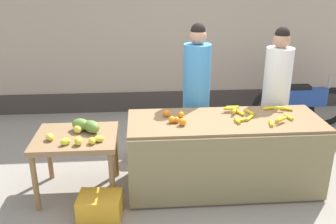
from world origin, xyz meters
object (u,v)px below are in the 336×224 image
at_px(vendor_woman_white_shirt, 275,97).
at_px(parked_motorcycle, 300,103).
at_px(vendor_woman_blue_shirt, 196,96).
at_px(produce_crate, 100,206).
at_px(produce_sack, 140,143).

bearing_deg(vendor_woman_white_shirt, parked_motorcycle, 51.74).
distance_m(vendor_woman_blue_shirt, produce_crate, 1.82).
bearing_deg(vendor_woman_blue_shirt, produce_sack, 171.94).
bearing_deg(vendor_woman_blue_shirt, vendor_woman_white_shirt, -2.05).
bearing_deg(parked_motorcycle, produce_crate, -144.01).
xyz_separation_m(vendor_woman_white_shirt, produce_sack, (-1.75, 0.14, -0.67)).
distance_m(vendor_woman_white_shirt, parked_motorcycle, 1.45).
xyz_separation_m(vendor_woman_blue_shirt, parked_motorcycle, (1.87, 1.03, -0.52)).
relative_size(vendor_woman_blue_shirt, parked_motorcycle, 1.14).
bearing_deg(vendor_woman_white_shirt, vendor_woman_blue_shirt, 177.95).
distance_m(vendor_woman_blue_shirt, produce_sack, 1.01).
relative_size(vendor_woman_blue_shirt, vendor_woman_white_shirt, 1.03).
relative_size(vendor_woman_white_shirt, produce_crate, 4.04).
xyz_separation_m(parked_motorcycle, produce_sack, (-2.60, -0.93, -0.17)).
bearing_deg(parked_motorcycle, vendor_woman_white_shirt, -128.26).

